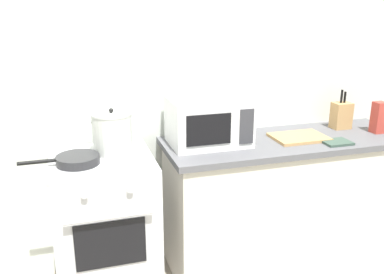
# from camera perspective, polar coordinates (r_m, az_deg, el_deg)

# --- Properties ---
(back_wall) EXTENTS (4.40, 0.10, 2.50)m
(back_wall) POSITION_cam_1_polar(r_m,az_deg,el_deg) (2.92, -0.38, 6.94)
(back_wall) COLOR silver
(back_wall) RESTS_ON ground_plane
(lower_cabinet_right) EXTENTS (1.64, 0.56, 0.88)m
(lower_cabinet_right) POSITION_cam_1_polar(r_m,az_deg,el_deg) (3.09, 12.39, -8.72)
(lower_cabinet_right) COLOR beige
(lower_cabinet_right) RESTS_ON ground_plane
(countertop_right) EXTENTS (1.70, 0.60, 0.04)m
(countertop_right) POSITION_cam_1_polar(r_m,az_deg,el_deg) (2.92, 12.97, -0.59)
(countertop_right) COLOR #59595E
(countertop_right) RESTS_ON lower_cabinet_right
(stove) EXTENTS (0.60, 0.64, 0.92)m
(stove) POSITION_cam_1_polar(r_m,az_deg,el_deg) (2.73, -11.57, -11.90)
(stove) COLOR silver
(stove) RESTS_ON ground_plane
(stock_pot) EXTENTS (0.33, 0.25, 0.28)m
(stock_pot) POSITION_cam_1_polar(r_m,az_deg,el_deg) (2.58, -10.73, 0.57)
(stock_pot) COLOR silver
(stock_pot) RESTS_ON stove
(frying_pan) EXTENTS (0.45, 0.25, 0.05)m
(frying_pan) POSITION_cam_1_polar(r_m,az_deg,el_deg) (2.47, -15.34, -2.99)
(frying_pan) COLOR #28282B
(frying_pan) RESTS_ON stove
(microwave) EXTENTS (0.50, 0.37, 0.30)m
(microwave) POSITION_cam_1_polar(r_m,az_deg,el_deg) (2.70, 2.26, 2.14)
(microwave) COLOR white
(microwave) RESTS_ON countertop_right
(cutting_board) EXTENTS (0.36, 0.26, 0.02)m
(cutting_board) POSITION_cam_1_polar(r_m,az_deg,el_deg) (2.93, 14.28, -0.03)
(cutting_board) COLOR tan
(cutting_board) RESTS_ON countertop_right
(knife_block) EXTENTS (0.13, 0.10, 0.28)m
(knife_block) POSITION_cam_1_polar(r_m,az_deg,el_deg) (3.24, 19.56, 2.80)
(knife_block) COLOR tan
(knife_block) RESTS_ON countertop_right
(pasta_box) EXTENTS (0.08, 0.08, 0.22)m
(pasta_box) POSITION_cam_1_polar(r_m,az_deg,el_deg) (3.22, 23.95, 2.43)
(pasta_box) COLOR #B73D33
(pasta_box) RESTS_ON countertop_right
(oven_mitt) EXTENTS (0.18, 0.14, 0.02)m
(oven_mitt) POSITION_cam_1_polar(r_m,az_deg,el_deg) (2.90, 18.99, -0.67)
(oven_mitt) COLOR #384C42
(oven_mitt) RESTS_ON countertop_right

